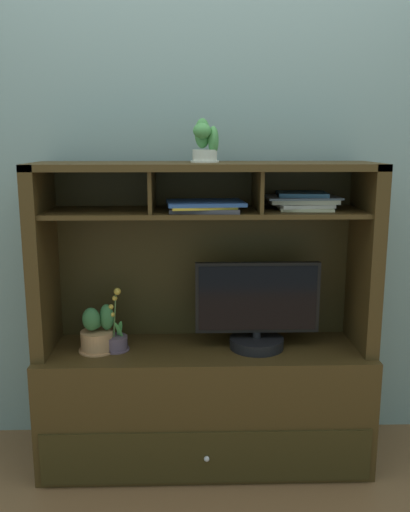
# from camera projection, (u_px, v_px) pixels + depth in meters

# --- Properties ---
(floor_plane) EXTENTS (6.00, 6.00, 0.02)m
(floor_plane) POSITION_uv_depth(u_px,v_px,m) (205.00, 457.00, 2.66)
(floor_plane) COLOR brown
(floor_plane) RESTS_ON ground
(back_wall) EXTENTS (6.00, 0.02, 2.80)m
(back_wall) POSITION_uv_depth(u_px,v_px,m) (203.00, 160.00, 2.64)
(back_wall) COLOR gray
(back_wall) RESTS_ON ground
(media_console) EXTENTS (1.50, 0.51, 1.40)m
(media_console) POSITION_uv_depth(u_px,v_px,m) (205.00, 373.00, 2.58)
(media_console) COLOR #3B2B12
(media_console) RESTS_ON ground
(tv_monitor) EXTENTS (0.56, 0.25, 0.40)m
(tv_monitor) POSITION_uv_depth(u_px,v_px,m) (257.00, 312.00, 2.49)
(tv_monitor) COLOR black
(tv_monitor) RESTS_ON media_console
(potted_orchid) EXTENTS (0.12, 0.12, 0.29)m
(potted_orchid) POSITION_uv_depth(u_px,v_px,m) (116.00, 340.00, 2.49)
(potted_orchid) COLOR #554454
(potted_orchid) RESTS_ON media_console
(potted_fern) EXTENTS (0.17, 0.17, 0.22)m
(potted_fern) POSITION_uv_depth(u_px,v_px,m) (97.00, 333.00, 2.47)
(potted_fern) COLOR #AA7A50
(potted_fern) RESTS_ON media_console
(magazine_stack_left) EXTENTS (0.35, 0.27, 0.04)m
(magazine_stack_left) POSITION_uv_depth(u_px,v_px,m) (204.00, 206.00, 2.37)
(magazine_stack_left) COLOR #3B3B43
(magazine_stack_left) RESTS_ON media_console
(magazine_stack_centre) EXTENTS (0.33, 0.27, 0.07)m
(magazine_stack_centre) POSITION_uv_depth(u_px,v_px,m) (302.00, 201.00, 2.46)
(magazine_stack_centre) COLOR beige
(magazine_stack_centre) RESTS_ON media_console
(potted_succulent) EXTENTS (0.12, 0.13, 0.19)m
(potted_succulent) POSITION_uv_depth(u_px,v_px,m) (206.00, 143.00, 2.38)
(potted_succulent) COLOR silver
(potted_succulent) RESTS_ON media_console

